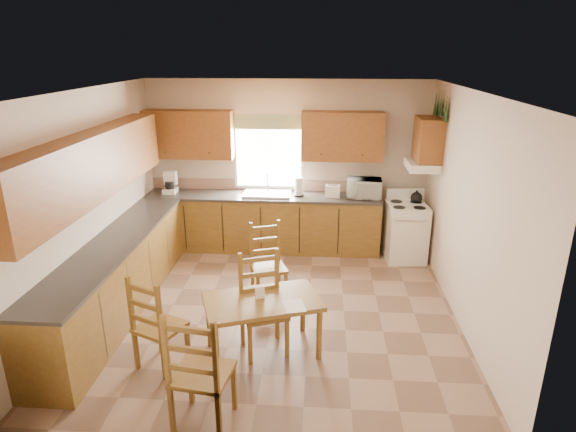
# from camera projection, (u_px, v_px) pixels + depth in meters

# --- Properties ---
(floor) EXTENTS (4.50, 4.50, 0.00)m
(floor) POSITION_uv_depth(u_px,v_px,m) (275.00, 308.00, 6.13)
(floor) COLOR #8B6B54
(floor) RESTS_ON ground
(ceiling) EXTENTS (4.50, 4.50, 0.00)m
(ceiling) POSITION_uv_depth(u_px,v_px,m) (272.00, 91.00, 5.25)
(ceiling) COLOR brown
(ceiling) RESTS_ON floor
(wall_left) EXTENTS (4.50, 4.50, 0.00)m
(wall_left) POSITION_uv_depth(u_px,v_px,m) (89.00, 204.00, 5.84)
(wall_left) COLOR beige
(wall_left) RESTS_ON floor
(wall_right) EXTENTS (4.50, 4.50, 0.00)m
(wall_right) POSITION_uv_depth(u_px,v_px,m) (468.00, 212.00, 5.54)
(wall_right) COLOR beige
(wall_right) RESTS_ON floor
(wall_back) EXTENTS (4.50, 4.50, 0.00)m
(wall_back) POSITION_uv_depth(u_px,v_px,m) (287.00, 165.00, 7.81)
(wall_back) COLOR beige
(wall_back) RESTS_ON floor
(wall_front) EXTENTS (4.50, 4.50, 0.00)m
(wall_front) POSITION_uv_depth(u_px,v_px,m) (244.00, 303.00, 3.57)
(wall_front) COLOR beige
(wall_front) RESTS_ON floor
(lower_cab_back) EXTENTS (3.75, 0.60, 0.88)m
(lower_cab_back) POSITION_uv_depth(u_px,v_px,m) (263.00, 223.00, 7.85)
(lower_cab_back) COLOR brown
(lower_cab_back) RESTS_ON floor
(lower_cab_left) EXTENTS (0.60, 3.60, 0.88)m
(lower_cab_left) POSITION_uv_depth(u_px,v_px,m) (117.00, 278.00, 5.98)
(lower_cab_left) COLOR brown
(lower_cab_left) RESTS_ON floor
(counter_back) EXTENTS (3.75, 0.63, 0.04)m
(counter_back) POSITION_uv_depth(u_px,v_px,m) (263.00, 196.00, 7.70)
(counter_back) COLOR #393530
(counter_back) RESTS_ON lower_cab_back
(counter_left) EXTENTS (0.63, 3.60, 0.04)m
(counter_left) POSITION_uv_depth(u_px,v_px,m) (113.00, 244.00, 5.83)
(counter_left) COLOR #393530
(counter_left) RESTS_ON lower_cab_left
(backsplash) EXTENTS (3.75, 0.01, 0.18)m
(backsplash) POSITION_uv_depth(u_px,v_px,m) (265.00, 185.00, 7.94)
(backsplash) COLOR #98715E
(backsplash) RESTS_ON counter_back
(upper_cab_back_left) EXTENTS (1.41, 0.33, 0.75)m
(upper_cab_back_left) POSITION_uv_depth(u_px,v_px,m) (189.00, 134.00, 7.59)
(upper_cab_back_left) COLOR brown
(upper_cab_back_left) RESTS_ON wall_back
(upper_cab_back_right) EXTENTS (1.25, 0.33, 0.75)m
(upper_cab_back_right) POSITION_uv_depth(u_px,v_px,m) (342.00, 136.00, 7.43)
(upper_cab_back_right) COLOR brown
(upper_cab_back_right) RESTS_ON wall_back
(upper_cab_left) EXTENTS (0.33, 3.60, 0.75)m
(upper_cab_left) POSITION_uv_depth(u_px,v_px,m) (91.00, 166.00, 5.52)
(upper_cab_left) COLOR brown
(upper_cab_left) RESTS_ON wall_left
(upper_cab_stove) EXTENTS (0.33, 0.62, 0.62)m
(upper_cab_stove) POSITION_uv_depth(u_px,v_px,m) (428.00, 139.00, 6.92)
(upper_cab_stove) COLOR brown
(upper_cab_stove) RESTS_ON wall_right
(range_hood) EXTENTS (0.44, 0.62, 0.12)m
(range_hood) POSITION_uv_depth(u_px,v_px,m) (422.00, 165.00, 7.05)
(range_hood) COLOR white
(range_hood) RESTS_ON wall_right
(window_frame) EXTENTS (1.13, 0.02, 1.18)m
(window_frame) POSITION_uv_depth(u_px,v_px,m) (269.00, 153.00, 7.73)
(window_frame) COLOR white
(window_frame) RESTS_ON wall_back
(window_pane) EXTENTS (1.05, 0.01, 1.10)m
(window_pane) POSITION_uv_depth(u_px,v_px,m) (269.00, 153.00, 7.73)
(window_pane) COLOR white
(window_pane) RESTS_ON wall_back
(window_valance) EXTENTS (1.19, 0.01, 0.24)m
(window_valance) POSITION_uv_depth(u_px,v_px,m) (268.00, 122.00, 7.54)
(window_valance) COLOR #385A29
(window_valance) RESTS_ON wall_back
(sink_basin) EXTENTS (0.75, 0.45, 0.04)m
(sink_basin) POSITION_uv_depth(u_px,v_px,m) (267.00, 194.00, 7.68)
(sink_basin) COLOR silver
(sink_basin) RESTS_ON counter_back
(pine_decal_a) EXTENTS (0.22, 0.22, 0.36)m
(pine_decal_a) POSITION_uv_depth(u_px,v_px,m) (446.00, 108.00, 6.46)
(pine_decal_a) COLOR #1C411B
(pine_decal_a) RESTS_ON wall_right
(pine_decal_b) EXTENTS (0.22, 0.22, 0.36)m
(pine_decal_b) POSITION_uv_depth(u_px,v_px,m) (441.00, 102.00, 6.74)
(pine_decal_b) COLOR #1C411B
(pine_decal_b) RESTS_ON wall_right
(pine_decal_c) EXTENTS (0.22, 0.22, 0.36)m
(pine_decal_c) POSITION_uv_depth(u_px,v_px,m) (436.00, 103.00, 7.06)
(pine_decal_c) COLOR #1C411B
(pine_decal_c) RESTS_ON wall_right
(stove) EXTENTS (0.63, 0.65, 0.87)m
(stove) POSITION_uv_depth(u_px,v_px,m) (405.00, 233.00, 7.46)
(stove) COLOR white
(stove) RESTS_ON floor
(coffeemaker) EXTENTS (0.25, 0.29, 0.38)m
(coffeemaker) POSITION_uv_depth(u_px,v_px,m) (170.00, 182.00, 7.74)
(coffeemaker) COLOR white
(coffeemaker) RESTS_ON counter_back
(paper_towel) EXTENTS (0.13, 0.13, 0.30)m
(paper_towel) POSITION_uv_depth(u_px,v_px,m) (299.00, 187.00, 7.60)
(paper_towel) COLOR white
(paper_towel) RESTS_ON counter_back
(toaster) EXTENTS (0.24, 0.16, 0.19)m
(toaster) POSITION_uv_depth(u_px,v_px,m) (333.00, 191.00, 7.57)
(toaster) COLOR white
(toaster) RESTS_ON counter_back
(microwave) EXTENTS (0.51, 0.38, 0.30)m
(microwave) POSITION_uv_depth(u_px,v_px,m) (364.00, 188.00, 7.53)
(microwave) COLOR white
(microwave) RESTS_ON counter_back
(dining_table) EXTENTS (1.36, 1.05, 0.64)m
(dining_table) POSITION_uv_depth(u_px,v_px,m) (263.00, 326.00, 5.15)
(dining_table) COLOR brown
(dining_table) RESTS_ON floor
(chair_near_left) EXTENTS (0.57, 0.56, 1.04)m
(chair_near_left) POSITION_uv_depth(u_px,v_px,m) (160.00, 321.00, 4.88)
(chair_near_left) COLOR brown
(chair_near_left) RESTS_ON floor
(chair_near_right) EXTENTS (0.54, 0.52, 1.15)m
(chair_near_right) POSITION_uv_depth(u_px,v_px,m) (202.00, 366.00, 4.10)
(chair_near_right) COLOR brown
(chair_near_right) RESTS_ON floor
(chair_far_left) EXTENTS (0.54, 0.53, 1.01)m
(chair_far_left) POSITION_uv_depth(u_px,v_px,m) (269.00, 263.00, 6.22)
(chair_far_left) COLOR brown
(chair_far_left) RESTS_ON floor
(chair_far_right) EXTENTS (0.59, 0.58, 1.10)m
(chair_far_right) POSITION_uv_depth(u_px,v_px,m) (264.00, 306.00, 5.11)
(chair_far_right) COLOR brown
(chair_far_right) RESTS_ON floor
(table_paper) EXTENTS (0.27, 0.32, 0.00)m
(table_paper) POSITION_uv_depth(u_px,v_px,m) (294.00, 306.00, 4.93)
(table_paper) COLOR white
(table_paper) RESTS_ON dining_table
(table_card) EXTENTS (0.10, 0.06, 0.13)m
(table_card) POSITION_uv_depth(u_px,v_px,m) (260.00, 293.00, 5.05)
(table_card) COLOR white
(table_card) RESTS_ON dining_table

